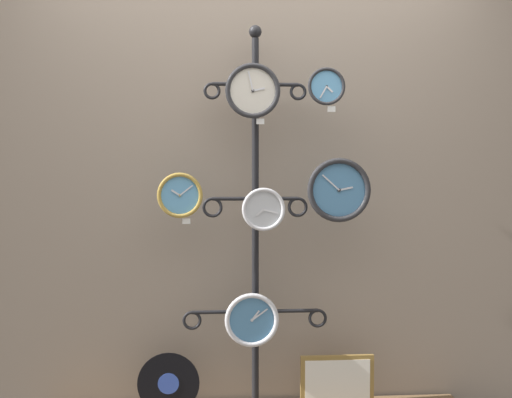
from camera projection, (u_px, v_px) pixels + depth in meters
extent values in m
cube|color=gray|center=(253.00, 153.00, 3.24)|extent=(4.40, 0.04, 2.80)
cylinder|color=black|center=(255.00, 229.00, 3.10)|extent=(0.04, 0.04, 1.96)
sphere|color=black|center=(255.00, 32.00, 3.06)|extent=(0.07, 0.07, 0.07)
cylinder|color=black|center=(234.00, 84.00, 3.06)|extent=(0.22, 0.02, 0.02)
torus|color=black|center=(212.00, 91.00, 3.06)|extent=(0.09, 0.02, 0.09)
cylinder|color=black|center=(277.00, 85.00, 3.08)|extent=(0.22, 0.02, 0.02)
torus|color=black|center=(298.00, 92.00, 3.09)|extent=(0.09, 0.02, 0.09)
cylinder|color=black|center=(234.00, 199.00, 3.08)|extent=(0.22, 0.02, 0.02)
torus|color=black|center=(212.00, 207.00, 3.08)|extent=(0.11, 0.02, 0.11)
cylinder|color=black|center=(277.00, 199.00, 3.10)|extent=(0.22, 0.02, 0.02)
torus|color=black|center=(298.00, 207.00, 3.11)|extent=(0.11, 0.02, 0.11)
cylinder|color=black|center=(224.00, 312.00, 3.10)|extent=(0.33, 0.02, 0.02)
torus|color=black|center=(192.00, 320.00, 3.09)|extent=(0.10, 0.02, 0.10)
cylinder|color=black|center=(287.00, 311.00, 3.13)|extent=(0.33, 0.02, 0.02)
torus|color=black|center=(318.00, 318.00, 3.14)|extent=(0.10, 0.02, 0.10)
cylinder|color=silver|center=(253.00, 91.00, 2.98)|extent=(0.25, 0.02, 0.25)
torus|color=#262628|center=(253.00, 91.00, 2.97)|extent=(0.28, 0.03, 0.28)
cylinder|color=#262628|center=(253.00, 91.00, 2.97)|extent=(0.02, 0.01, 0.02)
cube|color=silver|center=(259.00, 89.00, 2.97)|extent=(0.06, 0.00, 0.02)
cube|color=silver|center=(251.00, 81.00, 2.96)|extent=(0.03, 0.00, 0.10)
cylinder|color=#60A8DB|center=(326.00, 87.00, 3.00)|extent=(0.17, 0.02, 0.17)
torus|color=#262628|center=(327.00, 86.00, 2.99)|extent=(0.19, 0.02, 0.19)
cylinder|color=#262628|center=(327.00, 86.00, 2.99)|extent=(0.01, 0.01, 0.01)
cube|color=silver|center=(330.00, 89.00, 2.99)|extent=(0.04, 0.00, 0.04)
cube|color=silver|center=(323.00, 92.00, 2.99)|extent=(0.04, 0.00, 0.06)
cylinder|color=#60A8DB|center=(180.00, 195.00, 3.00)|extent=(0.21, 0.02, 0.21)
torus|color=#A58438|center=(180.00, 195.00, 2.98)|extent=(0.23, 0.02, 0.23)
cylinder|color=#A58438|center=(180.00, 195.00, 2.98)|extent=(0.01, 0.01, 0.01)
cube|color=silver|center=(176.00, 193.00, 2.98)|extent=(0.05, 0.00, 0.03)
cube|color=silver|center=(186.00, 190.00, 2.98)|extent=(0.07, 0.00, 0.06)
cylinder|color=silver|center=(263.00, 209.00, 3.00)|extent=(0.20, 0.02, 0.20)
torus|color=silver|center=(264.00, 209.00, 2.98)|extent=(0.22, 0.02, 0.22)
cylinder|color=silver|center=(264.00, 209.00, 2.98)|extent=(0.01, 0.01, 0.01)
cube|color=silver|center=(260.00, 213.00, 2.98)|extent=(0.04, 0.00, 0.04)
cube|color=silver|center=(271.00, 211.00, 2.98)|extent=(0.08, 0.00, 0.03)
cylinder|color=#4C84B2|center=(338.00, 190.00, 3.02)|extent=(0.29, 0.02, 0.29)
torus|color=#262628|center=(339.00, 190.00, 3.00)|extent=(0.32, 0.03, 0.32)
cylinder|color=#262628|center=(339.00, 190.00, 3.01)|extent=(0.02, 0.01, 0.02)
cube|color=silver|center=(346.00, 189.00, 3.01)|extent=(0.07, 0.00, 0.02)
cube|color=silver|center=(331.00, 183.00, 3.00)|extent=(0.09, 0.00, 0.08)
cylinder|color=#4C84B2|center=(252.00, 319.00, 3.02)|extent=(0.25, 0.02, 0.25)
torus|color=silver|center=(252.00, 320.00, 3.01)|extent=(0.27, 0.02, 0.27)
cylinder|color=silver|center=(252.00, 320.00, 3.01)|extent=(0.01, 0.01, 0.01)
cube|color=silver|center=(256.00, 315.00, 3.01)|extent=(0.04, 0.00, 0.05)
cube|color=silver|center=(260.00, 315.00, 3.01)|extent=(0.08, 0.00, 0.06)
cylinder|color=black|center=(168.00, 383.00, 3.04)|extent=(0.32, 0.01, 0.32)
cylinder|color=#334FB2|center=(168.00, 384.00, 3.04)|extent=(0.11, 0.00, 0.11)
cube|color=olive|center=(337.00, 383.00, 3.09)|extent=(0.38, 0.02, 0.29)
cube|color=white|center=(338.00, 384.00, 3.08)|extent=(0.34, 0.00, 0.24)
cube|color=white|center=(260.00, 121.00, 2.98)|extent=(0.04, 0.00, 0.03)
cube|color=white|center=(331.00, 109.00, 3.00)|extent=(0.04, 0.00, 0.03)
cube|color=white|center=(186.00, 221.00, 2.99)|extent=(0.04, 0.00, 0.03)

